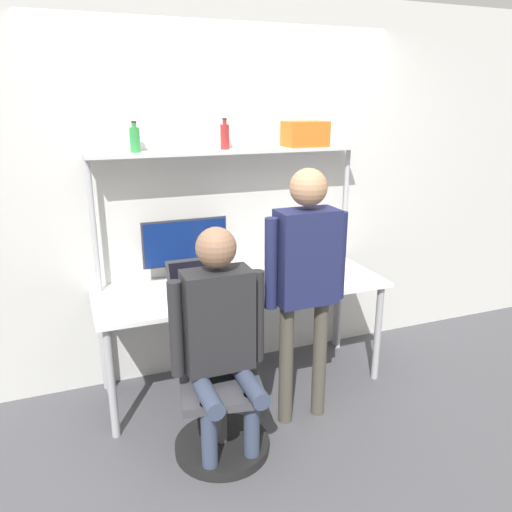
{
  "coord_description": "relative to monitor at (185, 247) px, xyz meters",
  "views": [
    {
      "loc": [
        -1.08,
        -2.68,
        1.99
      ],
      "look_at": [
        -0.07,
        -0.08,
        1.12
      ],
      "focal_mm": 35.0,
      "sensor_mm": 36.0,
      "label": 1
    }
  ],
  "objects": [
    {
      "name": "ground_plane",
      "position": [
        0.34,
        -0.59,
        -1.02
      ],
      "size": [
        12.0,
        12.0,
        0.0
      ],
      "primitive_type": "plane",
      "color": "#4C4C51"
    },
    {
      "name": "bottle_green",
      "position": [
        -0.29,
        0.01,
        0.74
      ],
      "size": [
        0.06,
        0.06,
        0.19
      ],
      "color": "#2D8C3F",
      "rests_on": "shelf_unit"
    },
    {
      "name": "desk",
      "position": [
        0.34,
        -0.22,
        -0.32
      ],
      "size": [
        2.0,
        0.71,
        0.77
      ],
      "color": "white",
      "rests_on": "ground_plane"
    },
    {
      "name": "monitor",
      "position": [
        0.0,
        0.0,
        0.0
      ],
      "size": [
        0.59,
        0.21,
        0.45
      ],
      "color": "#333338",
      "rests_on": "desk"
    },
    {
      "name": "wall_back",
      "position": [
        0.34,
        0.17,
        0.33
      ],
      "size": [
        8.0,
        0.06,
        2.7
      ],
      "color": "silver",
      "rests_on": "ground_plane"
    },
    {
      "name": "person_seated",
      "position": [
        -0.03,
        -0.88,
        -0.23
      ],
      "size": [
        0.55,
        0.47,
        1.36
      ],
      "color": "#38425B",
      "rests_on": "ground_plane"
    },
    {
      "name": "cell_phone",
      "position": [
        0.25,
        -0.43,
        -0.25
      ],
      "size": [
        0.07,
        0.15,
        0.01
      ],
      "color": "#264C8C",
      "rests_on": "desk"
    },
    {
      "name": "office_chair",
      "position": [
        -0.02,
        -0.83,
        -0.75
      ],
      "size": [
        0.56,
        0.56,
        0.9
      ],
      "color": "black",
      "rests_on": "ground_plane"
    },
    {
      "name": "shelf_unit",
      "position": [
        0.34,
        0.01,
        0.41
      ],
      "size": [
        1.9,
        0.23,
        1.68
      ],
      "color": "silver",
      "rests_on": "ground_plane"
    },
    {
      "name": "laptop",
      "position": [
        -0.04,
        -0.34,
        -0.18
      ],
      "size": [
        0.31,
        0.26,
        0.25
      ],
      "color": "#333338",
      "rests_on": "desk"
    },
    {
      "name": "person_standing",
      "position": [
        0.56,
        -0.74,
        0.01
      ],
      "size": [
        0.53,
        0.22,
        1.63
      ],
      "color": "#4C473D",
      "rests_on": "ground_plane"
    },
    {
      "name": "storage_box",
      "position": [
        0.91,
        0.01,
        0.74
      ],
      "size": [
        0.3,
        0.21,
        0.18
      ],
      "color": "#D1661E",
      "rests_on": "shelf_unit"
    },
    {
      "name": "bottle_red",
      "position": [
        0.3,
        0.01,
        0.74
      ],
      "size": [
        0.06,
        0.06,
        0.2
      ],
      "color": "maroon",
      "rests_on": "shelf_unit"
    }
  ]
}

